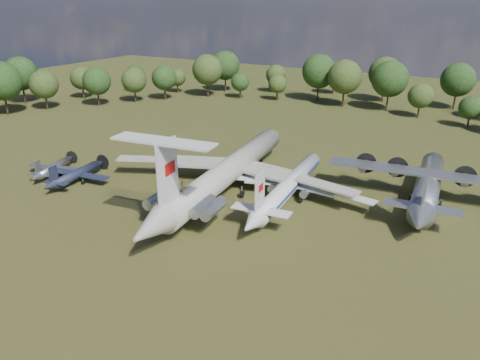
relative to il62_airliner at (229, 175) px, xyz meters
The scene contains 7 objects.
ground 6.35m from the il62_airliner, 155.87° to the right, with size 300.00×300.00×0.00m, color #233913.
il62_airliner is the anchor object (origin of this frame).
tu104_jet 10.96m from the il62_airliner, ahead, with size 29.14×38.85×3.89m, color silver, non-canonical shape.
an12_transport 33.27m from the il62_airliner, 20.41° to the left, with size 33.24×37.15×4.89m, color #ADB1B6, non-canonical shape.
small_prop_west 28.31m from the il62_airliner, 157.67° to the right, with size 12.44×16.96×2.49m, color black, non-canonical shape.
small_prop_northwest 34.71m from the il62_airliner, 163.35° to the right, with size 10.77×14.69×2.15m, color #919498, non-canonical shape.
person_on_il62 16.61m from the il62_airliner, 83.59° to the right, with size 0.67×0.44×1.83m, color olive.
Camera 1 is at (44.44, -63.33, 31.96)m, focal length 35.00 mm.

